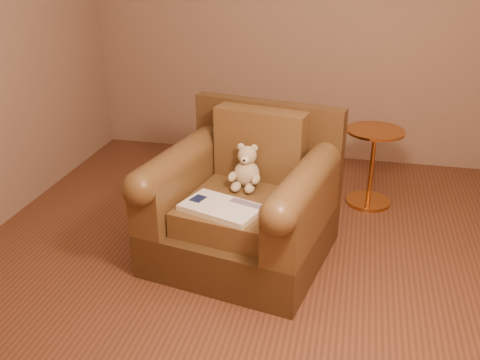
# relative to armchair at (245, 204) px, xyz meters

# --- Properties ---
(floor) EXTENTS (4.00, 4.00, 0.00)m
(floor) POSITION_rel_armchair_xyz_m (0.10, -0.07, -0.38)
(floor) COLOR brown
(floor) RESTS_ON ground
(armchair) EXTENTS (1.26, 1.22, 0.98)m
(armchair) POSITION_rel_armchair_xyz_m (0.00, 0.00, 0.00)
(armchair) COLOR #412C15
(armchair) RESTS_ON floor
(teddy_bear) EXTENTS (0.22, 0.24, 0.30)m
(teddy_bear) POSITION_rel_armchair_xyz_m (-0.01, 0.09, 0.20)
(teddy_bear) COLOR tan
(teddy_bear) RESTS_ON armchair
(guidebook) EXTENTS (0.54, 0.42, 0.04)m
(guidebook) POSITION_rel_armchair_xyz_m (-0.09, -0.29, 0.11)
(guidebook) COLOR beige
(guidebook) RESTS_ON armchair
(side_table) EXTENTS (0.45, 0.45, 0.64)m
(side_table) POSITION_rel_armchair_xyz_m (0.83, 0.98, -0.04)
(side_table) COLOR #C07C34
(side_table) RESTS_ON floor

